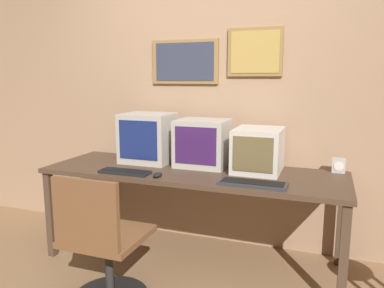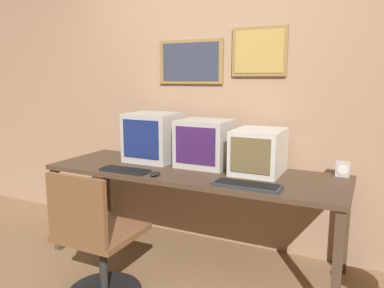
% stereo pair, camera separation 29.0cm
% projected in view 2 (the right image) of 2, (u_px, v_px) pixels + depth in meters
% --- Properties ---
extents(wall_back, '(8.00, 0.08, 2.60)m').
position_uv_depth(wall_back, '(216.00, 97.00, 3.27)').
color(wall_back, tan).
rests_on(wall_back, ground_plane).
extents(desk, '(2.34, 0.76, 0.76)m').
position_uv_depth(desk, '(192.00, 178.00, 2.95)').
color(desk, '#4C3828').
rests_on(desk, ground_plane).
extents(monitor_left, '(0.42, 0.38, 0.42)m').
position_uv_depth(monitor_left, '(153.00, 137.00, 3.24)').
color(monitor_left, '#B7B2A8').
rests_on(monitor_left, desk).
extents(monitor_center, '(0.41, 0.36, 0.38)m').
position_uv_depth(monitor_center, '(205.00, 143.00, 3.04)').
color(monitor_center, '#B7B2A8').
rests_on(monitor_center, desk).
extents(monitor_right, '(0.35, 0.43, 0.33)m').
position_uv_depth(monitor_right, '(259.00, 151.00, 2.83)').
color(monitor_right, beige).
rests_on(monitor_right, desk).
extents(keyboard_main, '(0.40, 0.13, 0.03)m').
position_uv_depth(keyboard_main, '(125.00, 170.00, 2.89)').
color(keyboard_main, black).
rests_on(keyboard_main, desk).
extents(keyboard_side, '(0.46, 0.16, 0.03)m').
position_uv_depth(keyboard_side, '(247.00, 185.00, 2.48)').
color(keyboard_side, '#333338').
rests_on(keyboard_side, desk).
extents(mouse_near_keyboard, '(0.06, 0.11, 0.03)m').
position_uv_depth(mouse_near_keyboard, '(155.00, 174.00, 2.76)').
color(mouse_near_keyboard, black).
rests_on(mouse_near_keyboard, desk).
extents(desk_clock, '(0.10, 0.06, 0.11)m').
position_uv_depth(desk_clock, '(343.00, 169.00, 2.74)').
color(desk_clock, '#B7B2AD').
rests_on(desk_clock, desk).
extents(office_chair, '(0.51, 0.51, 0.89)m').
position_uv_depth(office_chair, '(96.00, 245.00, 2.46)').
color(office_chair, black).
rests_on(office_chair, ground_plane).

